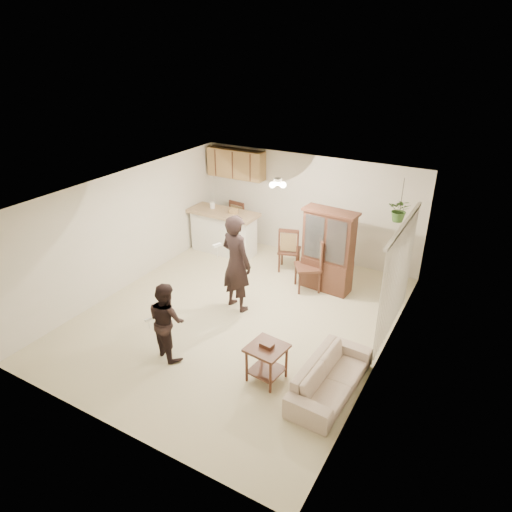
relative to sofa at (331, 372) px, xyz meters
The scene contains 23 objects.
floor 2.57m from the sofa, 155.21° to the left, with size 6.50×6.50×0.00m, color beige.
ceiling 3.32m from the sofa, 155.21° to the left, with size 5.50×6.50×0.02m, color white.
wall_back 4.98m from the sofa, 118.18° to the left, with size 5.50×0.02×2.50m, color beige.
wall_front 3.30m from the sofa, 136.69° to the right, with size 5.50×0.02×2.50m, color beige.
wall_left 5.25m from the sofa, 168.08° to the left, with size 0.02×6.50×2.50m, color beige.
wall_right 1.45m from the sofa, 67.80° to the left, with size 0.02×6.50×2.50m, color beige.
breakfast_bar 5.39m from the sofa, 140.61° to the left, with size 1.60×0.55×1.00m, color silver.
bar_top 5.43m from the sofa, 140.61° to the left, with size 1.75×0.70×0.08m, color tan.
upper_cabinets 6.16m from the sofa, 135.51° to the left, with size 1.50×0.34×0.70m, color olive.
vertical_blinds 2.14m from the sofa, 78.62° to the left, with size 0.06×2.30×2.10m, color beige, non-canonical shape.
ceiling_fixture 3.71m from the sofa, 132.97° to the left, with size 0.36×0.36×0.20m, color #FFE8BF, non-canonical shape.
hanging_plant 3.77m from the sofa, 90.23° to the left, with size 0.43×0.37×0.48m, color #315220.
plant_cord 3.91m from the sofa, 90.23° to the left, with size 0.01×0.01×0.65m, color #29241E.
sofa is the anchor object (origin of this frame).
adult 2.90m from the sofa, 151.65° to the left, with size 0.66×0.43×1.80m, color black.
child 2.78m from the sofa, 169.38° to the right, with size 0.66×0.51×1.35m, color black.
china_hutch 3.24m from the sofa, 112.91° to the left, with size 1.16×0.52×1.79m.
side_table 1.00m from the sofa, 166.12° to the right, with size 0.62×0.62×0.69m.
chair_bar 5.61m from the sofa, 137.90° to the left, with size 0.59×0.59×1.17m.
chair_hutch_left 3.16m from the sofa, 120.15° to the left, with size 0.72×0.72×1.17m.
chair_hutch_right 4.09m from the sofa, 124.67° to the left, with size 0.61×0.61×1.10m.
controller_adult 3.01m from the sofa, 160.91° to the left, with size 0.05×0.17×0.05m, color white.
controller_child 2.98m from the sofa, 164.03° to the right, with size 0.04×0.12×0.04m, color white.
Camera 1 is at (4.01, -6.36, 4.92)m, focal length 32.00 mm.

